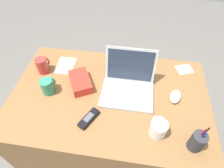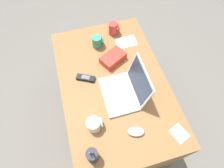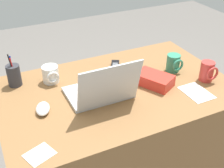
{
  "view_description": "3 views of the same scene",
  "coord_description": "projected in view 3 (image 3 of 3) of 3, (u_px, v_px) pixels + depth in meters",
  "views": [
    {
      "loc": [
        0.12,
        -0.7,
        1.61
      ],
      "look_at": [
        0.01,
        0.04,
        0.75
      ],
      "focal_mm": 30.36,
      "sensor_mm": 36.0,
      "label": 1
    },
    {
      "loc": [
        0.67,
        -0.2,
        1.89
      ],
      "look_at": [
        0.05,
        -0.03,
        0.77
      ],
      "focal_mm": 30.4,
      "sensor_mm": 36.0,
      "label": 2
    },
    {
      "loc": [
        0.58,
        1.15,
        1.53
      ],
      "look_at": [
        0.03,
        -0.0,
        0.73
      ],
      "focal_mm": 47.76,
      "sensor_mm": 36.0,
      "label": 3
    }
  ],
  "objects": [
    {
      "name": "paper_note_left",
      "position": [
        40.0,
        154.0,
        1.13
      ],
      "size": [
        0.13,
        0.12,
        0.0
      ],
      "primitive_type": "cube",
      "rotation": [
        0.0,
        0.0,
        0.36
      ],
      "color": "white",
      "rests_on": "desk"
    },
    {
      "name": "paper_note_near_laptop",
      "position": [
        196.0,
        92.0,
        1.5
      ],
      "size": [
        0.12,
        0.17,
        0.0
      ],
      "primitive_type": "cube",
      "rotation": [
        0.0,
        0.0,
        0.01
      ],
      "color": "white",
      "rests_on": "desk"
    },
    {
      "name": "snack_bag",
      "position": [
        154.0,
        80.0,
        1.55
      ],
      "size": [
        0.19,
        0.22,
        0.06
      ],
      "primitive_type": "cube",
      "rotation": [
        0.0,
        0.0,
        0.49
      ],
      "color": "red",
      "rests_on": "desk"
    },
    {
      "name": "pen_holder",
      "position": [
        14.0,
        75.0,
        1.53
      ],
      "size": [
        0.07,
        0.07,
        0.18
      ],
      "color": "#333338",
      "rests_on": "desk"
    },
    {
      "name": "coffee_mug_tall",
      "position": [
        207.0,
        71.0,
        1.57
      ],
      "size": [
        0.08,
        0.08,
        0.11
      ],
      "color": "#C63833",
      "rests_on": "desk"
    },
    {
      "name": "cordless_phone",
      "position": [
        115.0,
        67.0,
        1.7
      ],
      "size": [
        0.1,
        0.14,
        0.03
      ],
      "color": "black",
      "rests_on": "desk"
    },
    {
      "name": "computer_mouse",
      "position": [
        43.0,
        109.0,
        1.36
      ],
      "size": [
        0.09,
        0.12,
        0.03
      ],
      "primitive_type": "ellipsoid",
      "rotation": [
        0.0,
        0.0,
        -0.3
      ],
      "color": "white",
      "rests_on": "desk"
    },
    {
      "name": "laptop",
      "position": [
        102.0,
        90.0,
        1.43
      ],
      "size": [
        0.31,
        0.28,
        0.24
      ],
      "color": "silver",
      "rests_on": "desk"
    },
    {
      "name": "coffee_mug_white",
      "position": [
        174.0,
        63.0,
        1.66
      ],
      "size": [
        0.07,
        0.09,
        0.1
      ],
      "color": "#338C6B",
      "rests_on": "desk"
    },
    {
      "name": "coffee_mug_spare",
      "position": [
        51.0,
        74.0,
        1.57
      ],
      "size": [
        0.09,
        0.1,
        0.09
      ],
      "color": "white",
      "rests_on": "desk"
    },
    {
      "name": "desk",
      "position": [
        116.0,
        139.0,
        1.72
      ],
      "size": [
        1.2,
        0.76,
        0.7
      ],
      "primitive_type": "cube",
      "color": "olive",
      "rests_on": "ground"
    }
  ]
}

